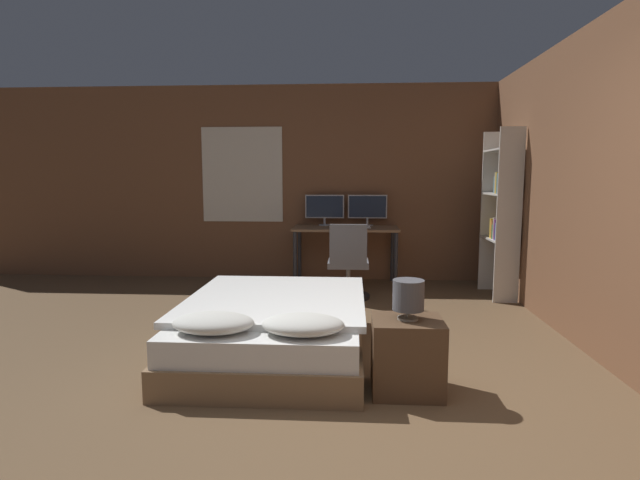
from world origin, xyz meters
name	(u,v)px	position (x,y,z in m)	size (l,w,h in m)	color
ground_plane	(346,428)	(0.00, 0.00, 0.00)	(20.00, 20.00, 0.00)	brown
wall_back	(349,183)	(-0.02, 4.28, 1.35)	(12.00, 0.08, 2.70)	brown
wall_side_right	(593,189)	(1.99, 1.50, 1.35)	(0.06, 12.00, 2.70)	brown
bed	(275,327)	(-0.59, 1.17, 0.23)	(1.44, 1.95, 0.54)	#846647
nightstand	(407,356)	(0.40, 0.53, 0.25)	(0.47, 0.41, 0.50)	brown
bedside_lamp	(408,296)	(0.40, 0.53, 0.66)	(0.21, 0.21, 0.27)	gray
desk	(346,234)	(-0.06, 3.88, 0.68)	(1.39, 0.67, 0.78)	#846042
monitor_left	(325,208)	(-0.35, 4.11, 1.02)	(0.53, 0.16, 0.42)	#B7B7BC
monitor_right	(367,208)	(0.24, 4.11, 1.02)	(0.53, 0.16, 0.42)	#B7B7BC
keyboard	(345,228)	(-0.06, 3.65, 0.79)	(0.41, 0.13, 0.02)	#B7B7BC
computer_mouse	(368,228)	(0.24, 3.65, 0.80)	(0.07, 0.05, 0.04)	#B7B7BC
office_chair	(348,268)	(-0.01, 3.10, 0.37)	(0.52, 0.52, 0.91)	black
bookshelf	(502,209)	(1.80, 3.29, 1.07)	(0.28, 0.72, 2.00)	beige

